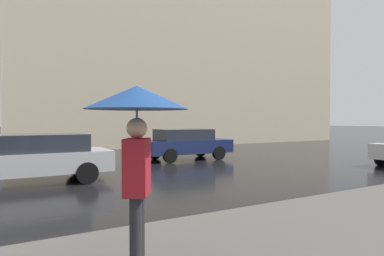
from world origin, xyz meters
name	(u,v)px	position (x,y,z in m)	size (l,w,h in m)	color
haussmann_block_corner	(156,27)	(22.23, -18.82, 11.03)	(19.45, 26.57, 22.53)	beige
car_silver	(38,157)	(2.50, -6.49, 0.76)	(1.85, 4.10, 1.41)	#B7B7BC
car_navy	(186,143)	(5.50, -12.98, 0.76)	(1.85, 4.10, 1.41)	navy
pedestrian_with_floral_umbrella	(137,120)	(-4.63, -6.87, 1.80)	(1.10, 1.10, 2.02)	maroon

